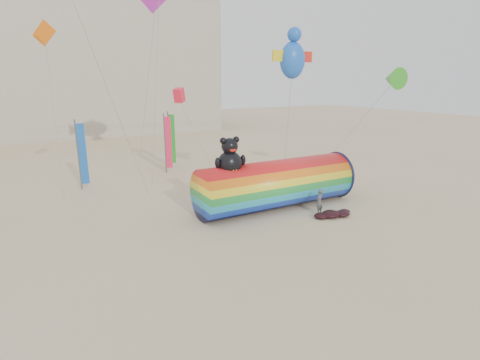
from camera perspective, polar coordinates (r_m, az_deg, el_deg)
ground at (r=20.58m, az=0.85°, el=-7.59°), size 160.00×160.00×0.00m
windsock_assembly at (r=23.76m, az=5.53°, el=-0.45°), size 10.54×3.21×4.86m
kite_handler at (r=23.15m, az=12.00°, el=-3.25°), size 0.68×0.57×1.57m
fabric_bundle at (r=23.10m, az=13.98°, el=-5.03°), size 2.62×1.35×0.41m
festival_banners at (r=32.60m, az=-14.43°, el=5.20°), size 8.82×3.80×5.20m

